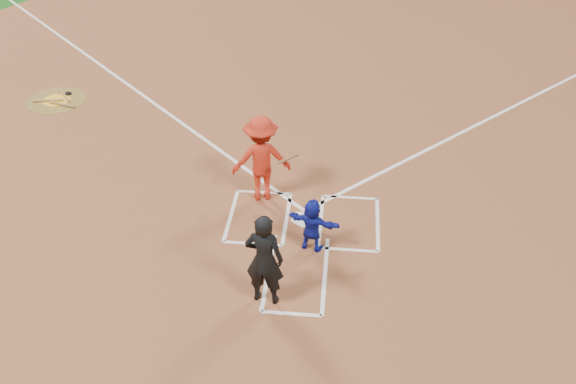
# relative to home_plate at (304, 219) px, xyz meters

# --- Properties ---
(ground) EXTENTS (120.00, 120.00, 0.00)m
(ground) POSITION_rel_home_plate_xyz_m (0.00, 0.00, -0.02)
(ground) COLOR #144B12
(ground) RESTS_ON ground
(home_plate_dirt) EXTENTS (28.00, 28.00, 0.01)m
(home_plate_dirt) POSITION_rel_home_plate_xyz_m (0.00, 6.00, -0.01)
(home_plate_dirt) COLOR brown
(home_plate_dirt) RESTS_ON ground
(home_plate) EXTENTS (0.60, 0.60, 0.02)m
(home_plate) POSITION_rel_home_plate_xyz_m (0.00, 0.00, 0.00)
(home_plate) COLOR white
(home_plate) RESTS_ON home_plate_dirt
(on_deck_circle) EXTENTS (1.70, 1.70, 0.01)m
(on_deck_circle) POSITION_rel_home_plate_xyz_m (-7.52, 4.87, -0.00)
(on_deck_circle) COLOR brown
(on_deck_circle) RESTS_ON home_plate_dirt
(on_deck_logo) EXTENTS (0.80, 0.80, 0.00)m
(on_deck_logo) POSITION_rel_home_plate_xyz_m (-7.52, 4.87, 0.00)
(on_deck_logo) COLOR gold
(on_deck_logo) RESTS_ON on_deck_circle
(on_deck_bat_a) EXTENTS (0.58, 0.69, 0.06)m
(on_deck_bat_a) POSITION_rel_home_plate_xyz_m (-7.37, 5.12, 0.03)
(on_deck_bat_a) COLOR #A96B3E
(on_deck_bat_a) RESTS_ON on_deck_circle
(on_deck_bat_b) EXTENTS (0.84, 0.22, 0.06)m
(on_deck_bat_b) POSITION_rel_home_plate_xyz_m (-7.72, 4.77, 0.03)
(on_deck_bat_b) COLOR olive
(on_deck_bat_b) RESTS_ON on_deck_circle
(on_deck_bat_c) EXTENTS (0.83, 0.28, 0.06)m
(on_deck_bat_c) POSITION_rel_home_plate_xyz_m (-7.22, 4.57, 0.03)
(on_deck_bat_c) COLOR brown
(on_deck_bat_c) RESTS_ON on_deck_circle
(bat_weight_donut) EXTENTS (0.19, 0.19, 0.05)m
(bat_weight_donut) POSITION_rel_home_plate_xyz_m (-7.32, 5.27, 0.03)
(bat_weight_donut) COLOR black
(bat_weight_donut) RESTS_ON on_deck_circle
(catcher) EXTENTS (1.14, 0.65, 1.18)m
(catcher) POSITION_rel_home_plate_xyz_m (0.24, -0.92, 0.58)
(catcher) COLOR #141EA4
(catcher) RESTS_ON home_plate_dirt
(umpire) EXTENTS (0.75, 0.54, 1.92)m
(umpire) POSITION_rel_home_plate_xyz_m (-0.52, -2.47, 0.95)
(umpire) COLOR black
(umpire) RESTS_ON home_plate_dirt
(chalk_markings) EXTENTS (28.35, 17.32, 0.01)m
(chalk_markings) POSITION_rel_home_plate_xyz_m (0.00, 5.29, -0.01)
(chalk_markings) COLOR white
(chalk_markings) RESTS_ON home_plate_dirt
(batter_at_plate) EXTENTS (1.53, 1.06, 2.01)m
(batter_at_plate) POSITION_rel_home_plate_xyz_m (-1.00, 0.77, 1.00)
(batter_at_plate) COLOR red
(batter_at_plate) RESTS_ON home_plate_dirt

